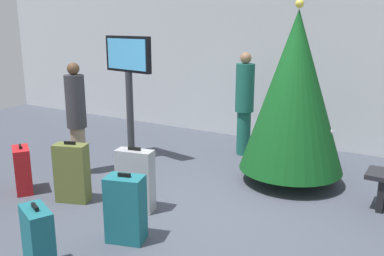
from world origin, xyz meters
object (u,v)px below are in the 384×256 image
suitcase_0 (72,173)px  suitcase_4 (38,242)px  flight_info_kiosk (128,73)px  traveller_1 (245,101)px  traveller_0 (76,116)px  suitcase_5 (126,209)px  suitcase_2 (135,180)px  suitcase_1 (23,170)px  holiday_tree (294,92)px

suitcase_0 → suitcase_4: size_ratio=1.18×
flight_info_kiosk → traveller_1: (1.52, 1.29, -0.54)m
suitcase_4 → traveller_0: bearing=128.4°
suitcase_0 → suitcase_5: 1.35m
suitcase_5 → suitcase_2: bearing=121.0°
traveller_0 → suitcase_0: 1.19m
suitcase_1 → suitcase_4: (1.82, -1.21, 0.01)m
flight_info_kiosk → suitcase_0: size_ratio=2.56×
traveller_1 → suitcase_0: bearing=-109.0°
holiday_tree → flight_info_kiosk: bearing=-171.5°
traveller_0 → suitcase_4: traveller_0 is taller
suitcase_4 → suitcase_1: bearing=146.5°
suitcase_4 → suitcase_0: bearing=126.4°
holiday_tree → flight_info_kiosk: (-2.68, -0.40, 0.15)m
suitcase_0 → holiday_tree: bearing=44.3°
traveller_0 → suitcase_0: (0.70, -0.79, -0.53)m
suitcase_1 → suitcase_2: size_ratio=0.82×
holiday_tree → suitcase_1: size_ratio=3.86×
holiday_tree → suitcase_5: holiday_tree is taller
traveller_0 → suitcase_0: traveller_0 is taller
holiday_tree → flight_info_kiosk: size_ratio=1.24×
suitcase_0 → suitcase_4: 1.66m
flight_info_kiosk → traveller_1: size_ratio=1.16×
suitcase_0 → traveller_0: bearing=131.5°
traveller_1 → suitcase_0: size_ratio=2.21×
suitcase_2 → holiday_tree: bearing=55.6°
suitcase_1 → suitcase_5: size_ratio=0.88×
traveller_1 → holiday_tree: bearing=-37.6°
holiday_tree → suitcase_4: bearing=-109.3°
suitcase_4 → suitcase_5: suitcase_5 is taller
suitcase_4 → suitcase_5: (0.29, 0.90, 0.04)m
suitcase_1 → suitcase_5: 2.13m
traveller_0 → holiday_tree: bearing=25.1°
holiday_tree → suitcase_1: holiday_tree is taller
suitcase_1 → suitcase_2: 1.75m
suitcase_0 → suitcase_2: (0.88, 0.22, 0.00)m
traveller_1 → suitcase_0: 3.28m
traveller_0 → suitcase_4: size_ratio=2.50×
traveller_1 → suitcase_2: traveller_1 is taller
holiday_tree → suitcase_4: size_ratio=3.76×
suitcase_4 → suitcase_2: bearing=93.9°
flight_info_kiosk → suitcase_1: flight_info_kiosk is taller
traveller_0 → suitcase_1: 1.11m
flight_info_kiosk → suitcase_0: (0.46, -1.76, -1.11)m
suitcase_1 → traveller_1: bearing=59.4°
holiday_tree → traveller_0: 3.25m
flight_info_kiosk → suitcase_1: (-0.37, -1.90, -1.18)m
flight_info_kiosk → traveller_1: bearing=40.4°
suitcase_0 → traveller_1: bearing=71.0°
traveller_1 → suitcase_2: bearing=-93.5°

